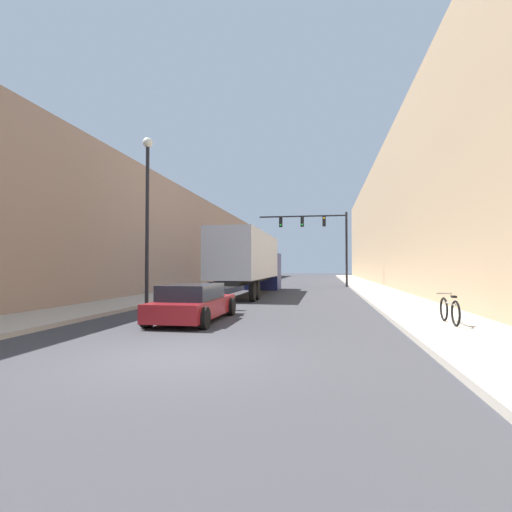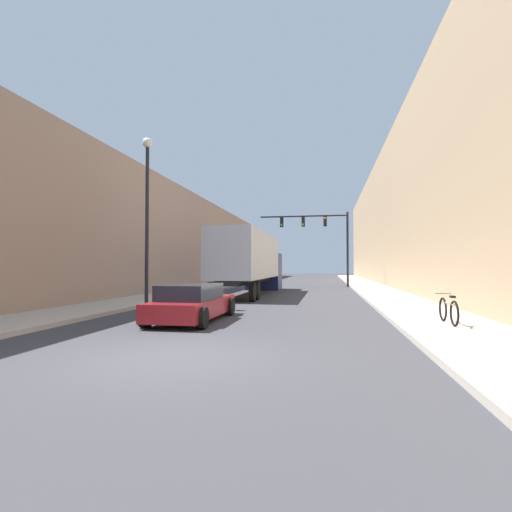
# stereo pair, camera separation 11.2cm
# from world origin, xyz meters

# --- Properties ---
(ground_plane) EXTENTS (200.00, 200.00, 0.00)m
(ground_plane) POSITION_xyz_m (0.00, 0.00, 0.00)
(ground_plane) COLOR #38383D
(sidewalk_right) EXTENTS (3.01, 80.00, 0.15)m
(sidewalk_right) POSITION_xyz_m (6.48, 30.00, 0.07)
(sidewalk_right) COLOR #B2A899
(sidewalk_right) RESTS_ON ground
(sidewalk_left) EXTENTS (3.01, 80.00, 0.15)m
(sidewalk_left) POSITION_xyz_m (-6.48, 30.00, 0.07)
(sidewalk_left) COLOR #B2A899
(sidewalk_left) RESTS_ON ground
(building_right) EXTENTS (6.00, 80.00, 12.57)m
(building_right) POSITION_xyz_m (10.98, 30.00, 6.28)
(building_right) COLOR tan
(building_right) RESTS_ON ground
(building_left) EXTENTS (6.00, 80.00, 8.00)m
(building_left) POSITION_xyz_m (-10.98, 30.00, 4.00)
(building_left) COLOR #997A66
(building_left) RESTS_ON ground
(semi_truck) EXTENTS (2.55, 13.49, 3.86)m
(semi_truck) POSITION_xyz_m (-1.90, 18.13, 2.20)
(semi_truck) COLOR #B2B7C1
(semi_truck) RESTS_ON ground
(sedan_car) EXTENTS (1.99, 4.66, 1.22)m
(sedan_car) POSITION_xyz_m (-1.44, 5.19, 0.59)
(sedan_car) COLOR maroon
(sedan_car) RESTS_ON ground
(traffic_signal_gantry) EXTENTS (7.99, 0.35, 6.70)m
(traffic_signal_gantry) POSITION_xyz_m (2.66, 28.95, 4.84)
(traffic_signal_gantry) COLOR black
(traffic_signal_gantry) RESTS_ON ground
(street_lamp) EXTENTS (0.44, 0.44, 7.51)m
(street_lamp) POSITION_xyz_m (-4.82, 8.86, 4.75)
(street_lamp) COLOR black
(street_lamp) RESTS_ON ground
(parked_bicycle) EXTENTS (0.44, 1.82, 0.86)m
(parked_bicycle) POSITION_xyz_m (6.44, 4.82, 0.53)
(parked_bicycle) COLOR black
(parked_bicycle) RESTS_ON sidewalk_right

